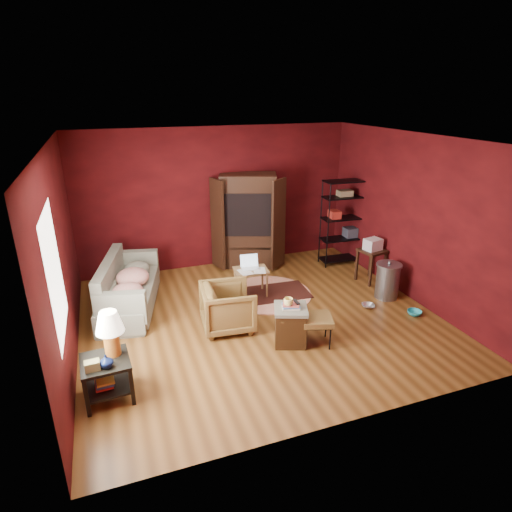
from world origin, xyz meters
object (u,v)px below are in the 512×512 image
Objects in this scene: side_table at (108,347)px; tv_armoire at (248,219)px; laptop_desk at (251,272)px; armchair at (228,305)px; hamper at (290,324)px; wire_shelving at (343,219)px; sofa at (126,289)px.

side_table is 4.39m from tv_armoire.
side_table is 1.49× the size of laptop_desk.
armchair is 2.02m from side_table.
hamper is 3.42m from wire_shelving.
side_table is 0.61× the size of wire_shelving.
sofa reaches higher than hamper.
side_table is at bearing -172.97° from hamper.
laptop_desk is 0.38× the size of tv_armoire.
tv_armoire reaches higher than laptop_desk.
armchair is 0.72× the size of side_table.
sofa is 2.63× the size of laptop_desk.
wire_shelving reaches higher than side_table.
tv_armoire is (0.40, 3.01, 0.70)m from hamper.
sofa is 2.86m from tv_armoire.
laptop_desk is (2.11, -0.20, 0.08)m from sofa.
tv_armoire is (0.43, 1.37, 0.54)m from laptop_desk.
laptop_desk is at bearing -30.34° from armchair.
laptop_desk is (0.70, 0.95, 0.06)m from armchair.
wire_shelving is at bearing 30.27° from side_table.
sofa is at bearing -178.84° from laptop_desk.
side_table is at bearing -134.66° from laptop_desk.
laptop_desk is at bearing -157.87° from wire_shelving.
hamper is 0.37× the size of wire_shelving.
armchair is at bearing -146.95° from wire_shelving.
hamper is at bearing -130.15° from wire_shelving.
laptop_desk is at bearing -84.66° from sofa.
tv_armoire reaches higher than armchair.
wire_shelving reaches higher than laptop_desk.
side_table is 2.51m from hamper.
wire_shelving is at bearing 26.19° from laptop_desk.
hamper is 1.65m from laptop_desk.
armchair is at bearing -118.26° from sofa.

